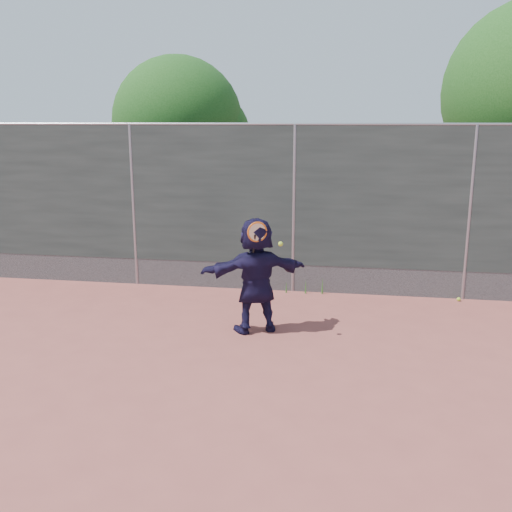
# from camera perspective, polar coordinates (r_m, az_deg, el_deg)

# --- Properties ---
(ground) EXTENTS (80.00, 80.00, 0.00)m
(ground) POSITION_cam_1_polar(r_m,az_deg,el_deg) (7.29, 0.90, -11.39)
(ground) COLOR #9E4C42
(ground) RESTS_ON ground
(player) EXTENTS (1.66, 1.12, 1.72)m
(player) POSITION_cam_1_polar(r_m,az_deg,el_deg) (8.33, 0.00, -1.91)
(player) COLOR black
(player) RESTS_ON ground
(ball_ground) EXTENTS (0.07, 0.07, 0.07)m
(ball_ground) POSITION_cam_1_polar(r_m,az_deg,el_deg) (10.54, 19.61, -4.09)
(ball_ground) COLOR #ABCF2E
(ball_ground) RESTS_ON ground
(fence) EXTENTS (20.00, 0.06, 3.03)m
(fence) POSITION_cam_1_polar(r_m,az_deg,el_deg) (10.21, 3.80, 5.04)
(fence) COLOR #38423D
(fence) RESTS_ON ground
(swing_action) EXTENTS (0.51, 0.20, 0.51)m
(swing_action) POSITION_cam_1_polar(r_m,az_deg,el_deg) (7.97, 0.34, 2.18)
(swing_action) COLOR orange
(swing_action) RESTS_ON ground
(tree_left) EXTENTS (3.15, 3.00, 4.53)m
(tree_left) POSITION_cam_1_polar(r_m,az_deg,el_deg) (13.64, -7.12, 12.78)
(tree_left) COLOR #382314
(tree_left) RESTS_ON ground
(weed_clump) EXTENTS (0.68, 0.07, 0.30)m
(weed_clump) POSITION_cam_1_polar(r_m,az_deg,el_deg) (10.38, 5.23, -3.04)
(weed_clump) COLOR #387226
(weed_clump) RESTS_ON ground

